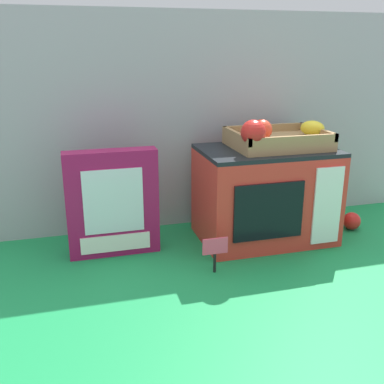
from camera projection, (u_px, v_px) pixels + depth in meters
ground_plane at (215, 242)px, 1.41m from camera, size 1.70×1.70×0.00m
display_back_panel at (198, 122)px, 1.48m from camera, size 1.61×0.03×0.69m
toy_microwave at (265, 194)px, 1.40m from camera, size 0.40×0.27×0.29m
food_groups_crate at (275, 138)px, 1.35m from camera, size 0.31×0.22×0.10m
cookie_set_box at (113, 204)px, 1.29m from camera, size 0.26×0.06×0.31m
price_sign at (215, 250)px, 1.20m from camera, size 0.07×0.01×0.10m
loose_toy_apple at (352, 221)px, 1.50m from camera, size 0.06×0.06×0.06m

